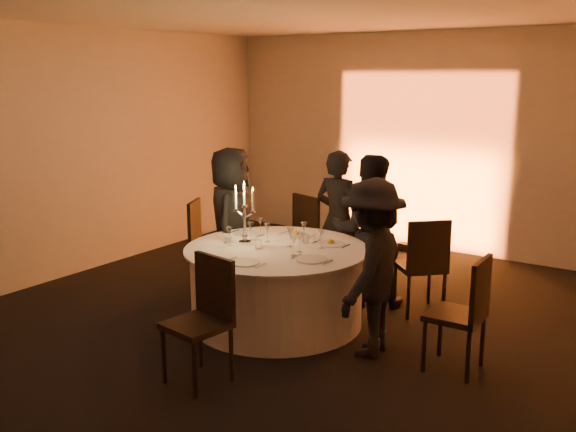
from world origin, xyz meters
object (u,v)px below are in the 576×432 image
Objects in this scene: guest_back_left at (338,220)px; candelabra at (245,222)px; chair_left at (204,236)px; guest_left at (231,221)px; chair_right at (465,308)px; chair_front at (204,312)px; guest_back_right at (369,231)px; coffee_cup at (229,240)px; chair_back_left at (313,231)px; chair_back_right at (424,261)px; guest_right at (371,268)px; banquet_table at (277,285)px.

guest_back_left is 2.53× the size of candelabra.
chair_left is 0.59× the size of guest_left.
chair_front is (-1.68, -1.29, 0.02)m from chair_right.
guest_back_right reaches higher than coffee_cup.
guest_back_right is (1.45, 0.51, -0.01)m from guest_left.
guest_left is at bearing 139.14° from candelabra.
chair_back_left is at bearing 112.31° from chair_front.
chair_left is at bearing 47.92° from guest_left.
guest_back_right is 1.49m from coffee_cup.
chair_left is 1.31m from chair_back_left.
guest_back_right reaches higher than chair_back_right.
guest_left reaches higher than candelabra.
chair_back_right is 1.15m from guest_right.
chair_back_left is 2.82m from chair_front.
chair_back_right is 0.65× the size of guest_right.
banquet_table is 1.15× the size of guest_right.
chair_back_right reaches higher than banquet_table.
chair_right is 1.75m from guest_back_right.
chair_right is (3.40, -0.65, 0.01)m from chair_left.
coffee_cup is (-1.00, -1.11, -0.01)m from guest_back_right.
chair_back_right is 0.66m from guest_back_right.
chair_left is 8.75× the size of coffee_cup.
candelabra is at bearing -90.36° from chair_right.
guest_right is at bearing -3.47° from candelabra.
chair_front is 1.49m from guest_right.
chair_right is at bearing 82.81° from chair_back_right.
chair_left is at bearing 26.88° from guest_back_left.
chair_front reaches higher than banquet_table.
candelabra is (-0.32, -1.33, 0.19)m from guest_back_left.
guest_back_left is at bearing 104.20° from chair_front.
chair_front is at bearing -65.55° from candelabra.
candelabra is (1.13, -0.66, 0.45)m from chair_left.
coffee_cup is (-0.72, 1.20, 0.23)m from chair_front.
chair_right is (0.79, -1.03, -0.02)m from chair_back_right.
chair_back_right is 1.29m from chair_right.
chair_right reaches higher than banquet_table.
guest_left is at bearing 127.24° from coffee_cup.
chair_back_left reaches higher than chair_left.
chair_left reaches higher than coffee_cup.
chair_front is 2.33m from guest_back_right.
guest_left is (-0.96, 0.48, 0.44)m from banquet_table.
chair_back_left is at bearing 107.98° from banquet_table.
coffee_cup is at bearing 21.44° from guest_back_right.
chair_back_right is at bearing 155.11° from guest_back_right.
guest_left is 0.80m from candelabra.
guest_right is (1.55, -1.54, 0.20)m from chair_back_left.
chair_left is 1.39m from candelabra.
banquet_table is 1.36m from guest_back_left.
guest_back_right is at bearing 63.44° from banquet_table.
guest_left is (-2.85, 0.50, 0.26)m from chair_right.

